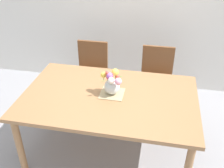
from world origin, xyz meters
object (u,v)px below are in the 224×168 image
object	(u,v)px
chair_left	(91,69)
flower_vase	(112,83)
dining_table	(109,101)
chair_right	(156,76)

from	to	relation	value
chair_left	flower_vase	world-z (taller)	flower_vase
dining_table	chair_right	world-z (taller)	chair_right
dining_table	chair_left	world-z (taller)	chair_left
flower_vase	chair_right	bearing A→B (deg)	64.26
dining_table	flower_vase	xyz separation A→B (m)	(0.02, 0.03, 0.20)
dining_table	flower_vase	world-z (taller)	flower_vase
chair_right	flower_vase	xyz separation A→B (m)	(-0.43, -0.89, 0.36)
chair_left	flower_vase	bearing A→B (deg)	118.11
chair_left	chair_right	xyz separation A→B (m)	(0.90, 0.00, 0.00)
dining_table	chair_left	size ratio (longest dim) A/B	2.00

